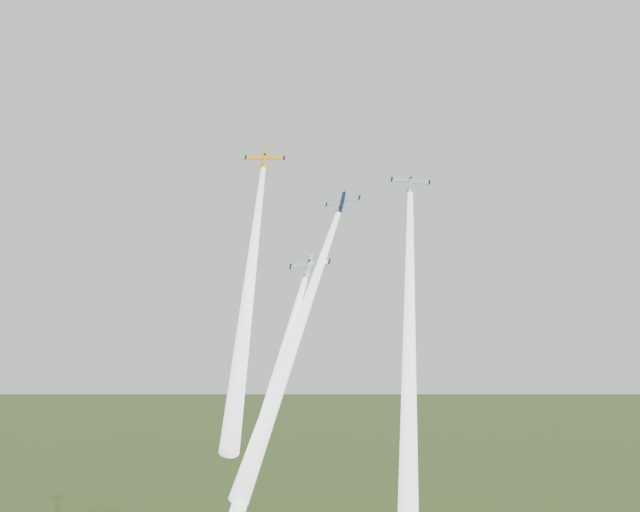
{
  "coord_description": "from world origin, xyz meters",
  "views": [
    {
      "loc": [
        50.38,
        -127.29,
        79.84
      ],
      "look_at": [
        0.0,
        -6.0,
        92.0
      ],
      "focal_mm": 45.0,
      "sensor_mm": 36.0,
      "label": 1
    }
  ],
  "objects_px": {
    "plane_navy": "(342,202)",
    "plane_silver_right": "(410,182)",
    "plane_yellow": "(265,158)",
    "plane_silver_low": "(309,265)"
  },
  "relations": [
    {
      "from": "plane_navy",
      "to": "plane_silver_right",
      "type": "relative_size",
      "value": 0.99
    },
    {
      "from": "plane_yellow",
      "to": "plane_navy",
      "type": "distance_m",
      "value": 18.47
    },
    {
      "from": "plane_yellow",
      "to": "plane_silver_right",
      "type": "distance_m",
      "value": 30.21
    },
    {
      "from": "plane_navy",
      "to": "plane_silver_low",
      "type": "bearing_deg",
      "value": -102.8
    },
    {
      "from": "plane_yellow",
      "to": "plane_silver_right",
      "type": "relative_size",
      "value": 1.14
    },
    {
      "from": "plane_navy",
      "to": "plane_silver_low",
      "type": "distance_m",
      "value": 15.83
    },
    {
      "from": "plane_navy",
      "to": "plane_silver_low",
      "type": "xyz_separation_m",
      "value": [
        -1.99,
        -10.16,
        -11.97
      ]
    },
    {
      "from": "plane_navy",
      "to": "plane_silver_right",
      "type": "distance_m",
      "value": 13.67
    },
    {
      "from": "plane_yellow",
      "to": "plane_silver_right",
      "type": "xyz_separation_m",
      "value": [
        29.15,
        -3.53,
        -7.1
      ]
    },
    {
      "from": "plane_silver_low",
      "to": "plane_navy",
      "type": "bearing_deg",
      "value": 72.82
    }
  ]
}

